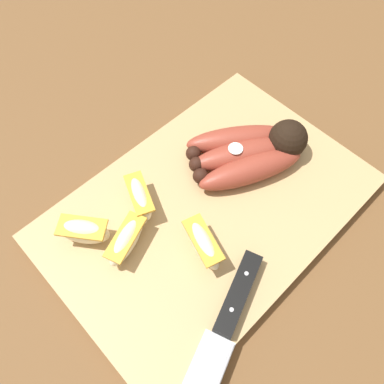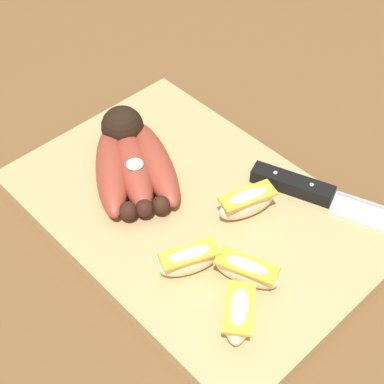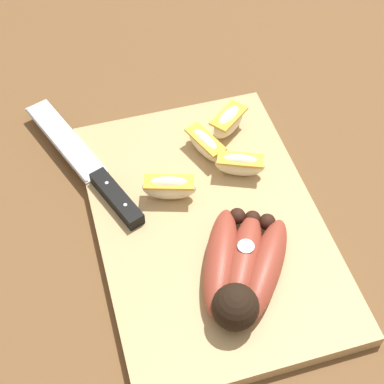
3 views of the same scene
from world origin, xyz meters
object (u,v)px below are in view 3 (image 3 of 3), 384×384
banana_bunch (241,271)px  apple_wedge_extra (205,144)px  apple_wedge_middle (228,122)px  apple_wedge_far (169,187)px  chefs_knife (97,177)px  apple_wedge_near (240,165)px

banana_bunch → apple_wedge_extra: (-0.21, 0.02, -0.00)m
apple_wedge_middle → apple_wedge_extra: apple_wedge_middle is taller
banana_bunch → apple_wedge_extra: 0.21m
banana_bunch → apple_wedge_middle: (-0.24, 0.06, 0.00)m
banana_bunch → apple_wedge_middle: 0.25m
apple_wedge_far → apple_wedge_extra: bearing=132.5°
apple_wedge_middle → apple_wedge_far: size_ratio=0.90×
chefs_knife → apple_wedge_near: size_ratio=3.85×
chefs_knife → apple_wedge_near: bearing=77.2°
apple_wedge_far → chefs_knife: bearing=-122.8°
banana_bunch → apple_wedge_extra: banana_bunch is taller
banana_bunch → apple_wedge_far: banana_bunch is taller
apple_wedge_near → apple_wedge_far: bearing=-82.8°
chefs_knife → apple_wedge_far: size_ratio=3.67×
apple_wedge_far → apple_wedge_extra: apple_wedge_far is taller
apple_wedge_near → apple_wedge_far: apple_wedge_far is taller
apple_wedge_near → apple_wedge_extra: (-0.05, -0.03, -0.00)m
banana_bunch → apple_wedge_far: 0.15m
apple_wedge_middle → apple_wedge_extra: (0.03, -0.04, -0.00)m
banana_bunch → apple_wedge_middle: bearing=165.3°
apple_wedge_far → apple_wedge_extra: size_ratio=1.00×
banana_bunch → apple_wedge_near: size_ratio=2.46×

